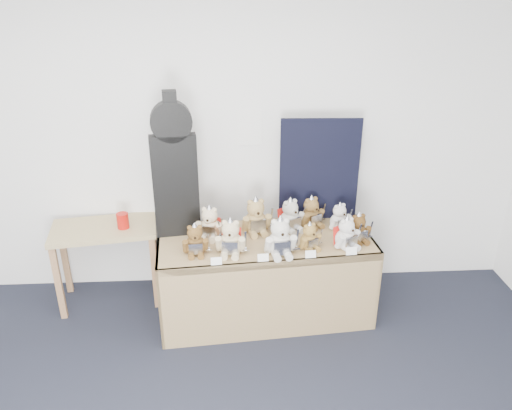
{
  "coord_description": "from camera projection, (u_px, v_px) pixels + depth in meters",
  "views": [
    {
      "loc": [
        0.46,
        -1.51,
        2.59
      ],
      "look_at": [
        0.65,
        1.85,
        1.05
      ],
      "focal_mm": 35.0,
      "sensor_mm": 36.0,
      "label": 1
    }
  ],
  "objects": [
    {
      "name": "room_shell",
      "position": [
        249.0,
        128.0,
        4.12
      ],
      "size": [
        6.0,
        6.0,
        6.0
      ],
      "color": "white",
      "rests_on": "floor"
    },
    {
      "name": "teddy_back_end",
      "position": [
        340.0,
        218.0,
        4.05
      ],
      "size": [
        0.21,
        0.2,
        0.25
      ],
      "rotation": [
        0.0,
        0.0,
        0.46
      ],
      "color": "silver",
      "rests_on": "display_table"
    },
    {
      "name": "teddy_back_centre_left",
      "position": [
        256.0,
        217.0,
        3.99
      ],
      "size": [
        0.28,
        0.24,
        0.33
      ],
      "rotation": [
        0.0,
        0.0,
        0.2
      ],
      "color": "tan",
      "rests_on": "display_table"
    },
    {
      "name": "teddy_front_right",
      "position": [
        310.0,
        237.0,
        3.76
      ],
      "size": [
        0.2,
        0.19,
        0.24
      ],
      "rotation": [
        0.0,
        0.0,
        0.44
      ],
      "color": "olive",
      "rests_on": "display_table"
    },
    {
      "name": "display_table",
      "position": [
        267.0,
        260.0,
        3.94
      ],
      "size": [
        1.75,
        0.85,
        0.71
      ],
      "rotation": [
        0.0,
        0.0,
        0.09
      ],
      "color": "olive",
      "rests_on": "floor"
    },
    {
      "name": "teddy_front_left",
      "position": [
        231.0,
        238.0,
        3.68
      ],
      "size": [
        0.26,
        0.22,
        0.31
      ],
      "rotation": [
        0.0,
        0.0,
        -0.1
      ],
      "color": "beige",
      "rests_on": "display_table"
    },
    {
      "name": "teddy_back_centre_right",
      "position": [
        290.0,
        216.0,
        4.03
      ],
      "size": [
        0.25,
        0.24,
        0.3
      ],
      "rotation": [
        0.0,
        0.0,
        0.51
      ],
      "color": "beige",
      "rests_on": "display_table"
    },
    {
      "name": "entry_card_d",
      "position": [
        351.0,
        251.0,
        3.7
      ],
      "size": [
        0.09,
        0.03,
        0.06
      ],
      "primitive_type": "cube",
      "rotation": [
        -0.24,
        0.0,
        0.09
      ],
      "color": "white",
      "rests_on": "display_table"
    },
    {
      "name": "entry_card_c",
      "position": [
        311.0,
        254.0,
        3.66
      ],
      "size": [
        0.08,
        0.02,
        0.06
      ],
      "primitive_type": "cube",
      "rotation": [
        -0.24,
        0.0,
        0.09
      ],
      "color": "white",
      "rests_on": "display_table"
    },
    {
      "name": "teddy_front_end",
      "position": [
        358.0,
        229.0,
        3.86
      ],
      "size": [
        0.22,
        0.2,
        0.26
      ],
      "rotation": [
        0.0,
        0.0,
        0.3
      ],
      "color": "brown",
      "rests_on": "display_table"
    },
    {
      "name": "teddy_front_far_left",
      "position": [
        195.0,
        241.0,
        3.69
      ],
      "size": [
        0.22,
        0.18,
        0.27
      ],
      "rotation": [
        0.0,
        0.0,
        0.07
      ],
      "color": "brown",
      "rests_on": "display_table"
    },
    {
      "name": "teddy_back_far_left",
      "position": [
        210.0,
        225.0,
        3.93
      ],
      "size": [
        0.21,
        0.21,
        0.26
      ],
      "rotation": [
        0.0,
        0.0,
        -0.47
      ],
      "color": "#916643",
      "rests_on": "display_table"
    },
    {
      "name": "entry_card_b",
      "position": [
        263.0,
        258.0,
        3.61
      ],
      "size": [
        0.08,
        0.02,
        0.06
      ],
      "primitive_type": "cube",
      "rotation": [
        -0.24,
        0.0,
        0.09
      ],
      "color": "white",
      "rests_on": "display_table"
    },
    {
      "name": "red_cup",
      "position": [
        123.0,
        221.0,
        4.09
      ],
      "size": [
        0.1,
        0.1,
        0.13
      ],
      "primitive_type": "cylinder",
      "color": "red",
      "rests_on": "side_table"
    },
    {
      "name": "navy_board",
      "position": [
        319.0,
        170.0,
        4.1
      ],
      "size": [
        0.65,
        0.05,
        0.87
      ],
      "primitive_type": "cube",
      "rotation": [
        0.0,
        0.0,
        -0.04
      ],
      "color": "black",
      "rests_on": "display_table"
    },
    {
      "name": "teddy_front_far_right",
      "position": [
        347.0,
        234.0,
        3.77
      ],
      "size": [
        0.23,
        0.23,
        0.28
      ],
      "rotation": [
        0.0,
        0.0,
        0.54
      ],
      "color": "silver",
      "rests_on": "display_table"
    },
    {
      "name": "entry_card_a",
      "position": [
        216.0,
        261.0,
        3.57
      ],
      "size": [
        0.08,
        0.02,
        0.06
      ],
      "primitive_type": "cube",
      "rotation": [
        -0.24,
        0.0,
        0.09
      ],
      "color": "white",
      "rests_on": "display_table"
    },
    {
      "name": "teddy_back_left",
      "position": [
        210.0,
        224.0,
        3.92
      ],
      "size": [
        0.24,
        0.22,
        0.3
      ],
      "rotation": [
        0.0,
        0.0,
        -0.21
      ],
      "color": "beige",
      "rests_on": "display_table"
    },
    {
      "name": "teddy_front_centre",
      "position": [
        280.0,
        238.0,
        3.67
      ],
      "size": [
        0.27,
        0.23,
        0.33
      ],
      "rotation": [
        0.0,
        0.0,
        0.13
      ],
      "color": "silver",
      "rests_on": "display_table"
    },
    {
      "name": "guitar_case",
      "position": [
        174.0,
        168.0,
        3.79
      ],
      "size": [
        0.36,
        0.15,
        1.15
      ],
      "rotation": [
        0.0,
        0.0,
        0.14
      ],
      "color": "black",
      "rests_on": "display_table"
    },
    {
      "name": "side_table",
      "position": [
        105.0,
        240.0,
        4.18
      ],
      "size": [
        0.91,
        0.59,
        0.71
      ],
      "rotation": [
        0.0,
        0.0,
        0.15
      ],
      "color": "#988551",
      "rests_on": "floor"
    },
    {
      "name": "teddy_back_right",
      "position": [
        311.0,
        213.0,
        4.1
      ],
      "size": [
        0.24,
        0.24,
        0.29
      ],
      "rotation": [
        0.0,
        0.0,
        0.54
      ],
      "color": "olive",
      "rests_on": "display_table"
    }
  ]
}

